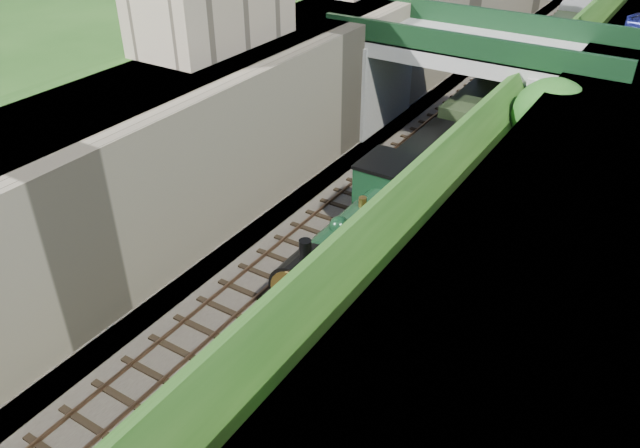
# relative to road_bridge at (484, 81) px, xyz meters

# --- Properties ---
(ground) EXTENTS (160.00, 160.00, 0.00)m
(ground) POSITION_rel_road_bridge_xyz_m (-0.94, -24.00, -4.08)
(ground) COLOR #1E4714
(ground) RESTS_ON ground
(trackbed) EXTENTS (10.00, 90.00, 0.20)m
(trackbed) POSITION_rel_road_bridge_xyz_m (-0.94, -4.00, -3.98)
(trackbed) COLOR #473F38
(trackbed) RESTS_ON ground
(retaining_wall) EXTENTS (1.00, 90.00, 7.00)m
(retaining_wall) POSITION_rel_road_bridge_xyz_m (-6.44, -4.00, -0.58)
(retaining_wall) COLOR #756B56
(retaining_wall) RESTS_ON ground
(street_plateau_left) EXTENTS (6.00, 90.00, 7.00)m
(street_plateau_left) POSITION_rel_road_bridge_xyz_m (-9.94, -4.00, -0.58)
(street_plateau_left) COLOR #262628
(street_plateau_left) RESTS_ON ground
(street_plateau_right) EXTENTS (8.00, 90.00, 6.25)m
(street_plateau_right) POSITION_rel_road_bridge_xyz_m (8.56, -4.00, -0.95)
(street_plateau_right) COLOR #262628
(street_plateau_right) RESTS_ON ground
(embankment_slope) EXTENTS (4.81, 90.00, 6.49)m
(embankment_slope) POSITION_rel_road_bridge_xyz_m (4.04, -6.33, -1.34)
(embankment_slope) COLOR #1E4714
(embankment_slope) RESTS_ON ground
(track_left) EXTENTS (2.50, 90.00, 0.20)m
(track_left) POSITION_rel_road_bridge_xyz_m (-2.94, -4.00, -3.83)
(track_left) COLOR black
(track_left) RESTS_ON trackbed
(track_right) EXTENTS (2.50, 90.00, 0.20)m
(track_right) POSITION_rel_road_bridge_xyz_m (0.26, -4.00, -3.83)
(track_right) COLOR black
(track_right) RESTS_ON trackbed
(road_bridge) EXTENTS (16.00, 6.40, 7.25)m
(road_bridge) POSITION_rel_road_bridge_xyz_m (0.00, 0.00, 0.00)
(road_bridge) COLOR gray
(road_bridge) RESTS_ON ground
(building_near) EXTENTS (4.00, 8.00, 4.00)m
(building_near) POSITION_rel_road_bridge_xyz_m (-10.44, -10.00, 4.92)
(building_near) COLOR gray
(building_near) RESTS_ON street_plateau_left
(tree) EXTENTS (3.60, 3.80, 6.60)m
(tree) POSITION_rel_road_bridge_xyz_m (4.97, -4.92, 0.57)
(tree) COLOR black
(tree) RESTS_ON ground
(locomotive) EXTENTS (3.10, 10.23, 3.83)m
(locomotive) POSITION_rel_road_bridge_xyz_m (0.26, -14.49, -2.18)
(locomotive) COLOR black
(locomotive) RESTS_ON trackbed
(tender) EXTENTS (2.70, 6.00, 3.05)m
(tender) POSITION_rel_road_bridge_xyz_m (0.26, -7.13, -2.46)
(tender) COLOR black
(tender) RESTS_ON trackbed
(coach_front) EXTENTS (2.90, 18.00, 3.70)m
(coach_front) POSITION_rel_road_bridge_xyz_m (0.26, 5.47, -2.03)
(coach_front) COLOR black
(coach_front) RESTS_ON trackbed
(coach_middle) EXTENTS (2.90, 18.00, 3.70)m
(coach_middle) POSITION_rel_road_bridge_xyz_m (0.26, 24.27, -2.03)
(coach_middle) COLOR black
(coach_middle) RESTS_ON trackbed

